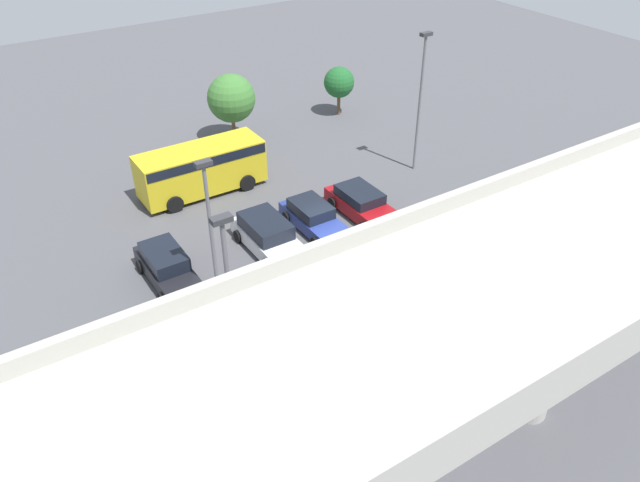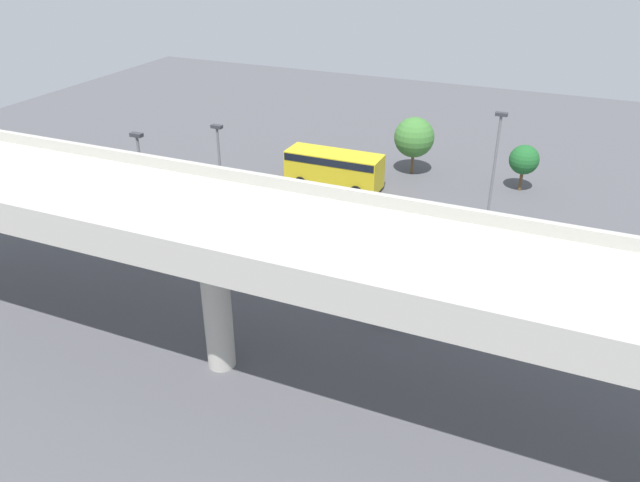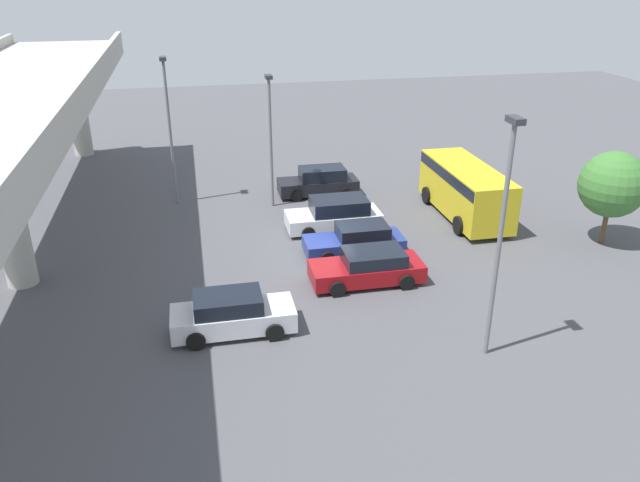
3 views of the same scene
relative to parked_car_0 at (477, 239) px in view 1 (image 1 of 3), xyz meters
The scene contains 13 objects.
ground_plane 7.51m from the parked_car_0, 39.93° to the right, with size 90.43×90.43×0.00m, color #4C4C51.
highway_overpass 12.05m from the parked_car_0, 56.28° to the left, with size 41.22×7.13×8.38m.
parked_car_0 is the anchor object (origin of this frame).
parked_car_1 6.68m from the parked_car_0, 65.37° to the right, with size 2.18×4.86×1.48m.
parked_car_2 8.55m from the parked_car_0, 47.67° to the right, with size 2.06×4.71×1.43m.
parked_car_3 10.60m from the parked_car_0, 34.42° to the right, with size 2.26×4.86×1.68m.
parked_car_4 15.37m from the parked_car_0, 23.98° to the right, with size 2.03×4.68×1.66m.
shuttle_bus 16.10m from the parked_car_0, 55.56° to the right, with size 7.32×2.79×2.79m.
lamp_post_near_aisle 10.20m from the parked_car_0, 110.33° to the right, with size 0.70×0.35×8.50m.
lamp_post_mid_lot 15.16m from the parked_car_0, ahead, with size 0.70×0.35×8.17m.
lamp_post_by_overpass 13.68m from the parked_car_0, 14.40° to the right, with size 0.70×0.35×7.32m.
tree_front_left 18.97m from the parked_car_0, 102.61° to the right, with size 2.22×2.22×3.57m.
tree_front_right 19.20m from the parked_car_0, 76.61° to the right, with size 3.18×3.18×4.63m.
Camera 1 is at (15.06, 22.28, 18.48)m, focal length 35.00 mm.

